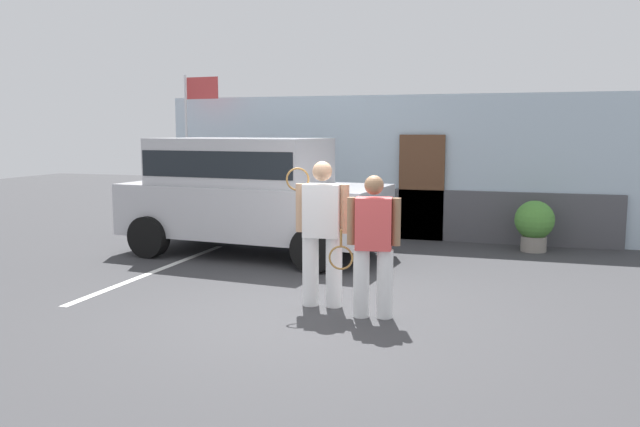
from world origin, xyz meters
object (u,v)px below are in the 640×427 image
at_px(parked_suv, 248,190).
at_px(potted_plant_by_porch, 534,223).
at_px(flag_pole, 194,125).
at_px(tennis_player_man, 322,231).
at_px(tennis_player_woman, 373,245).

xyz_separation_m(parked_suv, potted_plant_by_porch, (4.85, 1.76, -0.63)).
distance_m(parked_suv, flag_pole, 3.03).
xyz_separation_m(tennis_player_man, tennis_player_woman, (0.71, -0.29, -0.08)).
xyz_separation_m(tennis_player_man, flag_pole, (-4.33, 4.79, 1.34)).
bearing_deg(parked_suv, tennis_player_man, -47.05).
distance_m(tennis_player_man, flag_pole, 6.59).
bearing_deg(parked_suv, tennis_player_woman, -42.03).
bearing_deg(parked_suv, potted_plant_by_porch, 24.86).
xyz_separation_m(parked_suv, flag_pole, (-2.07, 1.90, 1.15)).
bearing_deg(tennis_player_man, flag_pole, -52.79).
bearing_deg(potted_plant_by_porch, tennis_player_man, -119.16).
bearing_deg(tennis_player_woman, parked_suv, -55.46).
xyz_separation_m(potted_plant_by_porch, flag_pole, (-6.92, 0.14, 1.78)).
height_order(tennis_player_woman, flag_pole, flag_pole).
bearing_deg(flag_pole, tennis_player_woman, -45.27).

